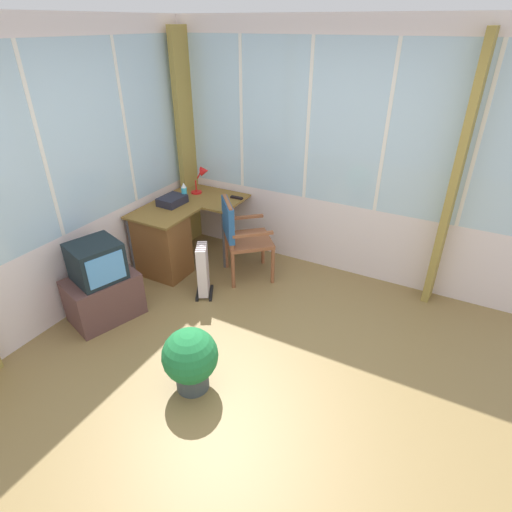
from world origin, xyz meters
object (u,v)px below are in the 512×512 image
(spray_bottle, at_px, (184,192))
(potted_plant, at_px, (190,358))
(wooden_armchair, at_px, (237,230))
(space_heater, at_px, (203,269))
(desk_lamp, at_px, (203,176))
(tv_on_stand, at_px, (102,286))
(paper_tray, at_px, (172,200))
(tv_remote, at_px, (237,198))
(desk, at_px, (165,240))

(spray_bottle, xyz_separation_m, potted_plant, (-1.72, -1.29, -0.53))
(wooden_armchair, height_order, space_heater, wooden_armchair)
(spray_bottle, bearing_deg, space_heater, -133.24)
(spray_bottle, height_order, wooden_armchair, spray_bottle)
(desk_lamp, distance_m, spray_bottle, 0.35)
(wooden_armchair, height_order, tv_on_stand, wooden_armchair)
(tv_on_stand, xyz_separation_m, space_heater, (0.79, -0.62, -0.06))
(spray_bottle, distance_m, paper_tray, 0.17)
(tv_remote, relative_size, wooden_armchair, 0.16)
(space_heater, bearing_deg, wooden_armchair, -17.29)
(spray_bottle, height_order, tv_on_stand, spray_bottle)
(desk, relative_size, paper_tray, 4.11)
(potted_plant, bearing_deg, spray_bottle, 36.82)
(space_heater, bearing_deg, desk, 74.08)
(spray_bottle, distance_m, tv_on_stand, 1.46)
(tv_remote, bearing_deg, space_heater, -174.24)
(desk, height_order, potted_plant, desk)
(potted_plant, bearing_deg, desk, 44.64)
(desk, bearing_deg, paper_tray, 11.85)
(desk_lamp, bearing_deg, desk, 177.48)
(tv_remote, height_order, tv_on_stand, tv_on_stand)
(desk, xyz_separation_m, paper_tray, (0.26, 0.05, 0.38))
(tv_remote, bearing_deg, tv_on_stand, 161.88)
(desk_lamp, xyz_separation_m, paper_tray, (-0.49, 0.09, -0.16))
(spray_bottle, bearing_deg, paper_tray, 158.88)
(desk, bearing_deg, potted_plant, -135.36)
(desk, height_order, space_heater, desk)
(desk_lamp, distance_m, tv_remote, 0.51)
(desk, height_order, wooden_armchair, wooden_armchair)
(desk, bearing_deg, desk_lamp, -2.52)
(tv_remote, relative_size, paper_tray, 0.50)
(paper_tray, xyz_separation_m, tv_on_stand, (-1.22, -0.07, -0.42))
(desk_lamp, xyz_separation_m, potted_plant, (-2.06, -1.26, -0.63))
(desk_lamp, relative_size, paper_tray, 1.06)
(spray_bottle, relative_size, wooden_armchair, 0.23)
(spray_bottle, xyz_separation_m, space_heater, (-0.59, -0.63, -0.54))
(paper_tray, xyz_separation_m, space_heater, (-0.44, -0.69, -0.48))
(desk_lamp, xyz_separation_m, wooden_armchair, (-0.47, -0.74, -0.35))
(tv_remote, bearing_deg, potted_plant, -161.30)
(tv_remote, distance_m, space_heater, 1.04)
(tv_remote, distance_m, tv_on_stand, 1.82)
(desk_lamp, distance_m, paper_tray, 0.53)
(wooden_armchair, bearing_deg, desk, 109.85)
(tv_remote, relative_size, spray_bottle, 0.69)
(tv_remote, bearing_deg, wooden_armchair, -151.83)
(space_heater, height_order, potted_plant, space_heater)
(spray_bottle, bearing_deg, potted_plant, -143.18)
(tv_on_stand, xyz_separation_m, potted_plant, (-0.34, -1.28, -0.06))
(desk_lamp, relative_size, potted_plant, 0.59)
(wooden_armchair, relative_size, space_heater, 1.59)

